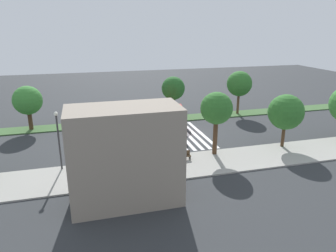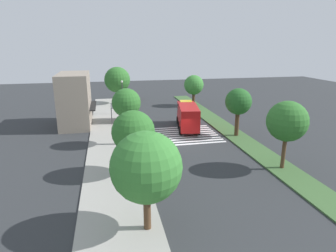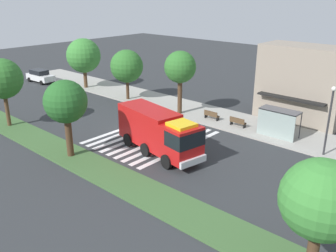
% 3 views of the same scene
% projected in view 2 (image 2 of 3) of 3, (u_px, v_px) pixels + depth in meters
% --- Properties ---
extents(ground_plane, '(120.00, 120.00, 0.00)m').
position_uv_depth(ground_plane, '(183.00, 142.00, 35.86)').
color(ground_plane, '#2D3033').
extents(sidewalk, '(60.00, 5.58, 0.14)m').
position_uv_depth(sidewalk, '(113.00, 146.00, 34.15)').
color(sidewalk, '#9E9B93').
rests_on(sidewalk, ground_plane).
extents(median_strip, '(60.00, 3.00, 0.14)m').
position_uv_depth(median_strip, '(238.00, 137.00, 37.27)').
color(median_strip, '#3D6033').
rests_on(median_strip, ground_plane).
extents(crosswalk, '(7.65, 10.32, 0.01)m').
position_uv_depth(crosswalk, '(178.00, 135.00, 38.25)').
color(crosswalk, silver).
rests_on(crosswalk, ground_plane).
extents(fire_truck, '(8.81, 3.90, 3.46)m').
position_uv_depth(fire_truck, '(187.00, 115.00, 40.86)').
color(fire_truck, '#B71414').
rests_on(fire_truck, ground_plane).
extents(parked_car_mid, '(4.79, 2.07, 1.78)m').
position_uv_depth(parked_car_mid, '(128.00, 95.00, 62.10)').
color(parked_car_mid, '#720505').
rests_on(parked_car_mid, ground_plane).
extents(bus_stop_shelter, '(3.50, 1.40, 2.46)m').
position_uv_depth(bus_stop_shelter, '(118.00, 110.00, 44.15)').
color(bus_stop_shelter, '#4C4C51').
rests_on(bus_stop_shelter, sidewalk).
extents(bench_near_shelter, '(1.60, 0.50, 0.90)m').
position_uv_depth(bench_near_shelter, '(120.00, 125.00, 40.75)').
color(bench_near_shelter, '#4C3823').
rests_on(bench_near_shelter, sidewalk).
extents(bench_west_of_shelter, '(1.60, 0.50, 0.90)m').
position_uv_depth(bench_west_of_shelter, '(121.00, 132.00, 37.85)').
color(bench_west_of_shelter, '#4C3823').
rests_on(bench_west_of_shelter, sidewalk).
extents(street_lamp, '(0.36, 0.36, 5.58)m').
position_uv_depth(street_lamp, '(122.00, 94.00, 48.24)').
color(street_lamp, '#2D2D30').
rests_on(street_lamp, sidewalk).
extents(storefront_building, '(8.27, 4.94, 7.54)m').
position_uv_depth(storefront_building, '(75.00, 100.00, 41.91)').
color(storefront_building, gray).
rests_on(storefront_building, ground_plane).
extents(sidewalk_tree_far_west, '(4.46, 4.46, 6.51)m').
position_uv_depth(sidewalk_tree_far_west, '(146.00, 167.00, 17.79)').
color(sidewalk_tree_far_west, '#513823').
rests_on(sidewalk_tree_far_west, sidewalk).
extents(sidewalk_tree_west, '(3.85, 3.85, 5.90)m').
position_uv_depth(sidewalk_tree_west, '(133.00, 132.00, 25.80)').
color(sidewalk_tree_west, '#47301E').
rests_on(sidewalk_tree_west, sidewalk).
extents(sidewalk_tree_center, '(3.29, 3.29, 6.61)m').
position_uv_depth(sidewalk_tree_center, '(126.00, 103.00, 33.24)').
color(sidewalk_tree_center, '#47301E').
rests_on(sidewalk_tree_center, sidewalk).
extents(sidewalk_tree_east, '(4.94, 4.94, 7.07)m').
position_uv_depth(sidewalk_tree_east, '(117.00, 80.00, 56.46)').
color(sidewalk_tree_east, '#47301E').
rests_on(sidewalk_tree_east, sidewalk).
extents(median_tree_far_west, '(3.76, 3.76, 6.49)m').
position_uv_depth(median_tree_far_west, '(287.00, 121.00, 26.83)').
color(median_tree_far_west, '#513823').
rests_on(median_tree_far_west, median_strip).
extents(median_tree_west, '(3.31, 3.31, 6.10)m').
position_uv_depth(median_tree_west, '(238.00, 102.00, 36.62)').
color(median_tree_west, '#47301E').
rests_on(median_tree_west, median_strip).
extents(median_tree_center, '(3.67, 3.67, 5.70)m').
position_uv_depth(median_tree_center, '(194.00, 85.00, 54.92)').
color(median_tree_center, '#47301E').
rests_on(median_tree_center, median_strip).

